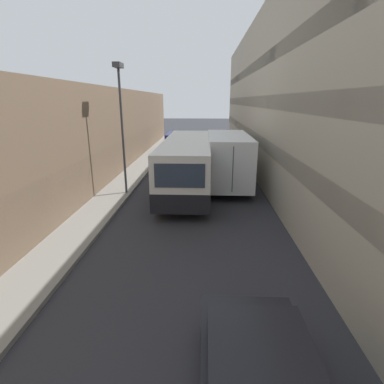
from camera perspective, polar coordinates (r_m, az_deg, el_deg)
ground_plane at (r=13.49m, az=-0.44°, el=-4.45°), size 150.00×150.00×0.00m
sidewalk_left at (r=14.31m, az=-17.68°, el=-3.70°), size 1.78×60.00×0.15m
building_left_shopfront at (r=14.48m, az=-26.03°, el=6.06°), size 2.40×60.00×5.75m
building_right_apartment at (r=13.31m, az=23.03°, el=16.63°), size 2.40×60.00×10.34m
bus at (r=16.99m, az=-0.93°, el=5.48°), size 2.51×10.24×2.87m
box_truck at (r=18.69m, az=6.67°, el=6.81°), size 2.31×8.61×3.06m
panel_van at (r=29.94m, az=-2.90°, el=9.58°), size 1.86×4.23×1.89m
street_lamp at (r=16.00m, az=-13.43°, el=15.79°), size 0.36×0.80×6.55m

